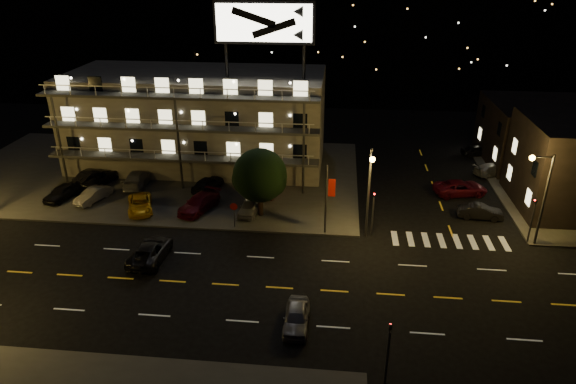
# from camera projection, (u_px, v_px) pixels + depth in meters

# --- Properties ---
(ground) EXTENTS (140.00, 140.00, 0.00)m
(ground) POSITION_uv_depth(u_px,v_px,m) (252.00, 286.00, 37.50)
(ground) COLOR black
(ground) RESTS_ON ground
(curb_nw) EXTENTS (44.00, 24.00, 0.15)m
(curb_nw) POSITION_uv_depth(u_px,v_px,m) (157.00, 174.00, 56.85)
(curb_nw) COLOR #3D3D3B
(curb_nw) RESTS_ON ground
(curb_ne) EXTENTS (16.00, 24.00, 0.15)m
(curb_ne) POSITION_uv_depth(u_px,v_px,m) (572.00, 190.00, 52.78)
(curb_ne) COLOR #3D3D3B
(curb_ne) RESTS_ON ground
(motel) EXTENTS (28.00, 13.80, 18.10)m
(motel) POSITION_uv_depth(u_px,v_px,m) (199.00, 119.00, 57.80)
(motel) COLOR #9B9687
(motel) RESTS_ON ground
(side_bldg_back) EXTENTS (14.06, 12.00, 7.00)m
(side_bldg_back) POSITION_uv_depth(u_px,v_px,m) (551.00, 134.00, 58.59)
(side_bldg_back) COLOR black
(side_bldg_back) RESTS_ON ground
(hill_backdrop) EXTENTS (120.00, 25.00, 24.00)m
(hill_backdrop) POSITION_uv_depth(u_px,v_px,m) (280.00, 18.00, 95.45)
(hill_backdrop) COLOR black
(hill_backdrop) RESTS_ON ground
(streetlight_nc) EXTENTS (0.44, 1.92, 8.00)m
(streetlight_nc) POSITION_uv_depth(u_px,v_px,m) (369.00, 185.00, 41.83)
(streetlight_nc) COLOR #2D2D30
(streetlight_nc) RESTS_ON ground
(streetlight_ne) EXTENTS (1.92, 0.44, 8.00)m
(streetlight_ne) POSITION_uv_depth(u_px,v_px,m) (542.00, 191.00, 40.89)
(streetlight_ne) COLOR #2D2D30
(streetlight_ne) RESTS_ON ground
(signal_nw) EXTENTS (0.20, 0.27, 4.60)m
(signal_nw) POSITION_uv_depth(u_px,v_px,m) (373.00, 209.00, 43.28)
(signal_nw) COLOR #2D2D30
(signal_nw) RESTS_ON ground
(signal_sw) EXTENTS (0.20, 0.27, 4.60)m
(signal_sw) POSITION_uv_depth(u_px,v_px,m) (388.00, 347.00, 27.91)
(signal_sw) COLOR #2D2D30
(signal_sw) RESTS_ON ground
(signal_ne) EXTENTS (0.27, 0.20, 4.60)m
(signal_ne) POSITION_uv_depth(u_px,v_px,m) (533.00, 216.00, 42.08)
(signal_ne) COLOR #2D2D30
(signal_ne) RESTS_ON ground
(banner_north) EXTENTS (0.83, 0.16, 6.40)m
(banner_north) POSITION_uv_depth(u_px,v_px,m) (327.00, 198.00, 43.20)
(banner_north) COLOR #2D2D30
(banner_north) RESTS_ON ground
(stop_sign) EXTENTS (0.91, 0.11, 2.61)m
(stop_sign) POSITION_uv_depth(u_px,v_px,m) (234.00, 211.00, 44.82)
(stop_sign) COLOR #2D2D30
(stop_sign) RESTS_ON ground
(tree) EXTENTS (5.09, 4.91, 6.41)m
(tree) POSITION_uv_depth(u_px,v_px,m) (259.00, 177.00, 46.03)
(tree) COLOR black
(tree) RESTS_ON curb_nw
(lot_car_0) EXTENTS (2.69, 4.45, 1.42)m
(lot_car_0) POSITION_uv_depth(u_px,v_px,m) (62.00, 192.00, 50.48)
(lot_car_0) COLOR black
(lot_car_0) RESTS_ON curb_nw
(lot_car_1) EXTENTS (2.67, 4.18, 1.30)m
(lot_car_1) POSITION_uv_depth(u_px,v_px,m) (93.00, 195.00, 49.96)
(lot_car_1) COLOR gray
(lot_car_1) RESTS_ON curb_nw
(lot_car_2) EXTENTS (3.67, 5.09, 1.29)m
(lot_car_2) POSITION_uv_depth(u_px,v_px,m) (140.00, 204.00, 48.13)
(lot_car_2) COLOR gold
(lot_car_2) RESTS_ON curb_nw
(lot_car_3) EXTENTS (3.75, 5.45, 1.47)m
(lot_car_3) POSITION_uv_depth(u_px,v_px,m) (199.00, 203.00, 48.15)
(lot_car_3) COLOR #560C19
(lot_car_3) RESTS_ON curb_nw
(lot_car_4) EXTENTS (1.99, 4.12, 1.36)m
(lot_car_4) POSITION_uv_depth(u_px,v_px,m) (250.00, 206.00, 47.67)
(lot_car_4) COLOR gray
(lot_car_4) RESTS_ON curb_nw
(lot_car_5) EXTENTS (3.13, 4.82, 1.50)m
(lot_car_5) POSITION_uv_depth(u_px,v_px,m) (94.00, 176.00, 54.10)
(lot_car_5) COLOR black
(lot_car_5) RESTS_ON curb_nw
(lot_car_6) EXTENTS (3.48, 5.55, 1.43)m
(lot_car_6) POSITION_uv_depth(u_px,v_px,m) (98.00, 177.00, 53.90)
(lot_car_6) COLOR black
(lot_car_6) RESTS_ON curb_nw
(lot_car_7) EXTENTS (2.52, 5.42, 1.53)m
(lot_car_7) POSITION_uv_depth(u_px,v_px,m) (138.00, 178.00, 53.56)
(lot_car_7) COLOR gray
(lot_car_7) RESTS_ON curb_nw
(lot_car_8) EXTENTS (2.95, 4.53, 1.43)m
(lot_car_8) POSITION_uv_depth(u_px,v_px,m) (208.00, 184.00, 52.36)
(lot_car_8) COLOR black
(lot_car_8) RESTS_ON curb_nw
(lot_car_9) EXTENTS (1.90, 4.70, 1.52)m
(lot_car_9) POSITION_uv_depth(u_px,v_px,m) (269.00, 187.00, 51.56)
(lot_car_9) COLOR #560C19
(lot_car_9) RESTS_ON curb_nw
(side_car_0) EXTENTS (4.14, 1.70, 1.34)m
(side_car_0) POSITION_uv_depth(u_px,v_px,m) (480.00, 212.00, 47.02)
(side_car_0) COLOR black
(side_car_0) RESTS_ON ground
(side_car_1) EXTENTS (5.74, 3.58, 1.48)m
(side_car_1) POSITION_uv_depth(u_px,v_px,m) (460.00, 188.00, 51.72)
(side_car_1) COLOR #560C19
(side_car_1) RESTS_ON ground
(side_car_2) EXTENTS (4.84, 3.54, 1.30)m
(side_car_2) POSITION_uv_depth(u_px,v_px,m) (493.00, 169.00, 56.44)
(side_car_2) COLOR gray
(side_car_2) RESTS_ON ground
(side_car_3) EXTENTS (4.16, 2.40, 1.33)m
(side_car_3) POSITION_uv_depth(u_px,v_px,m) (478.00, 150.00, 61.93)
(side_car_3) COLOR black
(side_car_3) RESTS_ON ground
(road_car_east) EXTENTS (1.61, 4.00, 1.36)m
(road_car_east) POSITION_uv_depth(u_px,v_px,m) (296.00, 317.00, 33.24)
(road_car_east) COLOR gray
(road_car_east) RESTS_ON ground
(road_car_west) EXTENTS (2.56, 5.34, 1.47)m
(road_car_west) POSITION_uv_depth(u_px,v_px,m) (150.00, 251.00, 40.60)
(road_car_west) COLOR black
(road_car_west) RESTS_ON ground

